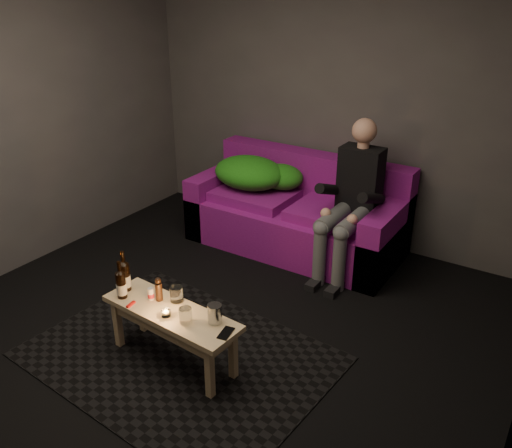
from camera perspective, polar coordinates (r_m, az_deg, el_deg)
The scene contains 17 objects.
floor at distance 3.87m, azimuth -7.18°, elevation -12.99°, with size 4.50×4.50×0.00m, color black.
room at distance 3.50m, azimuth -3.63°, elevation 12.99°, with size 4.50×4.50×4.50m.
rug at distance 3.81m, azimuth -8.04°, elevation -13.60°, with size 1.96×1.43×0.01m, color black.
sofa at distance 5.08m, azimuth 4.41°, elevation 0.90°, with size 1.95×0.88×0.84m.
green_blanket at distance 5.18m, azimuth -0.05°, elevation 5.33°, with size 0.86×0.59×0.29m.
person at distance 4.58m, azimuth 10.05°, elevation 2.85°, with size 0.35×0.81×1.30m.
coffee_table at distance 3.59m, azimuth -8.88°, elevation -9.93°, with size 1.00×0.38×0.40m.
beer_bottle_a at distance 3.77m, azimuth -13.65°, elevation -5.33°, with size 0.07×0.07×0.29m.
beer_bottle_b at distance 3.70m, azimuth -14.01°, elevation -6.17°, with size 0.07×0.07×0.27m.
salt_shaker at distance 3.66m, azimuth -11.01°, elevation -7.23°, with size 0.04×0.04×0.08m, color silver.
pepper_mill at distance 3.63m, azimuth -10.18°, elevation -7.03°, with size 0.05×0.05×0.13m, color black.
tumbler_back at distance 3.61m, azimuth -8.37°, elevation -7.31°, with size 0.09×0.09×0.10m, color white.
tealight at distance 3.49m, azimuth -9.47°, elevation -9.21°, with size 0.06×0.06×0.04m.
tumbler_front at distance 3.40m, azimuth -7.43°, elevation -9.52°, with size 0.08×0.08×0.10m, color white.
steel_cup at distance 3.38m, azimuth -4.37°, elevation -9.39°, with size 0.09×0.09×0.12m, color #ACADB2.
smartphone at distance 3.31m, azimuth -3.18°, elevation -11.39°, with size 0.06×0.13×0.01m, color black.
red_lighter at distance 3.65m, azimuth -13.05°, elevation -8.24°, with size 0.02×0.08×0.01m, color red.
Camera 1 is at (2.04, -2.29, 2.36)m, focal length 38.00 mm.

